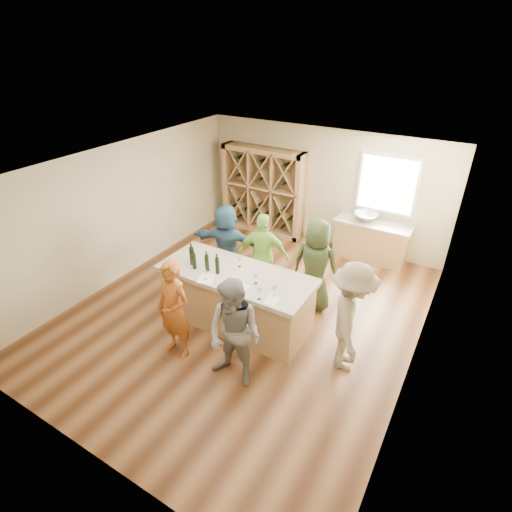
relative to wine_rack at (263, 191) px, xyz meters
The scene contains 34 objects.
floor 3.78m from the wine_rack, 65.36° to the right, with size 6.00×7.00×0.10m, color brown.
ceiling 4.00m from the wine_rack, 65.36° to the right, with size 6.00×7.00×0.10m, color white.
wall_back 1.56m from the wine_rack, 10.57° to the left, with size 6.00×0.10×2.80m, color #BFB08A.
wall_front 6.99m from the wine_rack, 77.60° to the right, with size 6.00×0.10×2.80m, color #BFB08A.
wall_left 3.63m from the wine_rack, 115.36° to the right, with size 0.10×7.00×2.80m, color #BFB08A.
wall_right 5.61m from the wine_rack, 35.70° to the right, with size 0.10×7.00×2.80m, color #BFB08A.
window_frame 3.08m from the wine_rack, ahead, with size 1.30×0.06×1.30m, color white.
window_pane 3.07m from the wine_rack, ahead, with size 1.18×0.01×1.18m, color white.
wine_rack is the anchor object (origin of this frame).
back_counter_base 2.98m from the wine_rack, ahead, with size 1.60×0.58×0.86m, color #A78050.
back_counter_top 2.91m from the wine_rack, ahead, with size 1.70×0.62×0.06m, color #A79A88.
sink 2.70m from the wine_rack, ahead, with size 0.54×0.54×0.19m, color silver.
faucet 2.70m from the wine_rack, ahead, with size 0.02×0.02×0.30m, color silver.
tasting_counter_base 3.99m from the wine_rack, 67.16° to the right, with size 2.60×1.00×1.00m, color #A78050.
tasting_counter_top 3.95m from the wine_rack, 67.16° to the right, with size 2.72×1.12×0.08m, color #A79A88.
wine_bottle_a 3.86m from the wine_rack, 79.25° to the right, with size 0.08×0.08×0.33m, color black.
wine_bottle_b 3.97m from the wine_rack, 77.78° to the right, with size 0.07×0.07×0.29m, color black.
wine_bottle_d 3.97m from the wine_rack, 74.32° to the right, with size 0.07×0.07×0.30m, color black.
wine_bottle_e 4.01m from the wine_rack, 71.48° to the right, with size 0.07×0.07×0.29m, color black.
wine_glass_a 4.25m from the wine_rack, 73.34° to the right, with size 0.06×0.06×0.17m, color white.
wine_glass_b 4.43m from the wine_rack, 67.12° to the right, with size 0.07×0.07×0.18m, color white.
wine_glass_c 4.68m from the wine_rack, 61.05° to the right, with size 0.07×0.07×0.20m, color white.
wine_glass_d 4.25m from the wine_rack, 61.94° to the right, with size 0.07×0.07×0.18m, color white.
wine_glass_e 4.60m from the wine_rack, 58.25° to the right, with size 0.07×0.07×0.19m, color white.
tasting_menu_a 4.21m from the wine_rack, 73.34° to the right, with size 0.24×0.33×0.00m, color white.
tasting_menu_b 4.40m from the wine_rack, 65.35° to the right, with size 0.22×0.30×0.00m, color white.
tasting_menu_c 4.70m from the wine_rack, 58.74° to the right, with size 0.20×0.27×0.00m, color white.
person_near_left 4.90m from the wine_rack, 76.93° to the right, with size 0.63×0.46×1.73m, color #994C19.
person_near_right 5.29m from the wine_rack, 64.77° to the right, with size 0.86×0.47×1.77m, color slate.
person_server 5.10m from the wine_rack, 45.34° to the right, with size 1.19×0.55×1.85m, color gray.
person_far_mid 2.93m from the wine_rack, 60.24° to the right, with size 1.01×0.52×1.72m, color #8CC64C.
person_far_right 3.52m from the wine_rack, 44.38° to the right, with size 0.89×0.58×1.81m, color #263319.
person_far_left 2.54m from the wine_rack, 77.57° to the right, with size 1.57×0.57×1.70m, color #335972.
wine_glass_f 3.74m from the wine_rack, 66.68° to the right, with size 0.07×0.07×0.18m, color white.
Camera 1 is at (3.27, -5.16, 4.70)m, focal length 28.00 mm.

